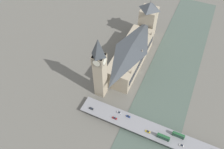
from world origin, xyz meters
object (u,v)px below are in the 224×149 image
road_bridge (151,130)px  car_southbound_extra (91,109)px  victoria_tower (148,20)px  car_northbound_lead (148,132)px  clock_tower (100,68)px  double_decker_bus_lead (178,135)px  double_decker_bus_mid (163,137)px  car_northbound_mid (115,118)px  car_southbound_lead (182,146)px  car_southbound_tail (119,113)px  parliament_hall (131,55)px  car_southbound_mid (128,116)px

road_bridge → car_southbound_extra: bearing=3.0°
victoria_tower → car_southbound_extra: (10.94, 134.59, -19.52)m
victoria_tower → car_northbound_lead: bearing=109.6°
clock_tower → double_decker_bus_lead: (-86.40, 17.56, -32.27)m
double_decker_bus_mid → car_northbound_mid: (47.67, -0.13, -2.05)m
victoria_tower → road_bridge: bearing=110.8°
car_northbound_mid → car_southbound_lead: size_ratio=1.15×
double_decker_bus_mid → victoria_tower: bearing=-65.2°
car_northbound_lead → car_southbound_tail: size_ratio=1.03×
victoria_tower → car_northbound_mid: (-14.47, 134.63, -19.51)m
road_bridge → double_decker_bus_mid: size_ratio=12.05×
road_bridge → clock_tower: bearing=-19.2°
double_decker_bus_mid → car_southbound_extra: double_decker_bus_mid is taller
parliament_hall → car_southbound_lead: 110.93m
parliament_hall → car_southbound_tail: (-15.81, 69.99, -9.06)m
clock_tower → parliament_hall: bearing=-103.4°
clock_tower → car_southbound_extra: size_ratio=17.47×
car_northbound_mid → parliament_hall: bearing=-79.5°
car_southbound_tail → parliament_hall: bearing=-77.3°
victoria_tower → car_northbound_mid: 136.80m
car_southbound_mid → car_southbound_lead: bearing=172.4°
clock_tower → double_decker_bus_lead: clock_tower is taller
car_southbound_lead → car_southbound_mid: 53.79m
car_southbound_lead → double_decker_bus_lead: bearing=-54.9°
road_bridge → car_northbound_mid: 35.51m
car_southbound_tail → road_bridge: bearing=173.0°
car_northbound_mid → car_southbound_mid: (-11.25, -7.15, 0.02)m
car_northbound_lead → car_northbound_mid: bearing=0.1°
car_northbound_mid → car_southbound_tail: (-1.40, -7.41, -0.05)m
parliament_hall → road_bridge: (-49.73, 74.17, -10.66)m
parliament_hall → car_southbound_extra: bearing=81.9°
clock_tower → double_decker_bus_lead: 93.88m
road_bridge → car_southbound_tail: size_ratio=32.56×
double_decker_bus_mid → car_southbound_tail: bearing=-9.3°
double_decker_bus_mid → car_southbound_lead: 17.03m
road_bridge → car_southbound_lead: car_southbound_lead is taller
victoria_tower → parliament_hall: bearing=90.1°
road_bridge → car_southbound_mid: bearing=-9.2°
car_southbound_lead → parliament_hall: bearing=-44.4°
car_southbound_extra → car_southbound_lead: bearing=180.0°
car_northbound_lead → car_southbound_extra: (58.75, 0.04, 0.01)m
victoria_tower → car_northbound_lead: victoria_tower is taller
car_northbound_mid → car_southbound_tail: car_northbound_mid is taller
parliament_hall → road_bridge: size_ratio=0.61×
victoria_tower → car_southbound_lead: bearing=120.4°
parliament_hall → victoria_tower: size_ratio=1.60×
clock_tower → double_decker_bus_mid: clock_tower is taller
car_northbound_mid → victoria_tower: bearing=-83.9°
double_decker_bus_mid → road_bridge: bearing=-15.2°
clock_tower → car_southbound_lead: (-91.53, 24.88, -34.28)m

